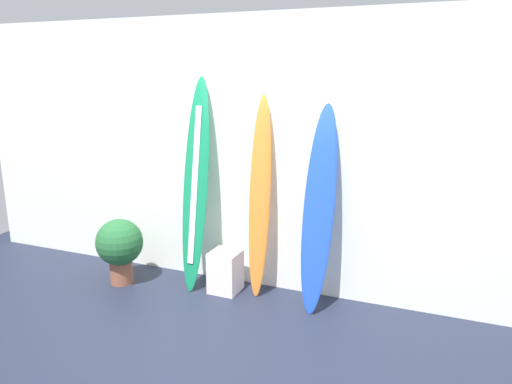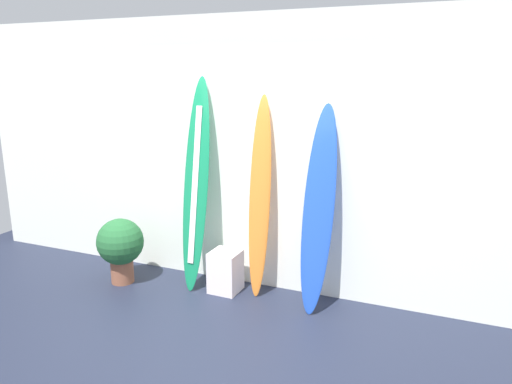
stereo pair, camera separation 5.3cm
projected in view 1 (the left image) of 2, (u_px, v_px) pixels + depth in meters
The scene contains 7 objects.
ground at pixel (205, 341), 4.15m from camera, with size 8.00×8.00×0.04m, color #1F2538.
wall_back at pixel (260, 155), 4.98m from camera, with size 7.20×0.20×2.80m, color white.
surfboard_emerald at pixel (196, 185), 4.94m from camera, with size 0.28×0.44×2.20m.
surfboard_sunset at pixel (260, 200), 4.79m from camera, with size 0.23×0.31×2.03m.
surfboard_cobalt at pixel (319, 212), 4.50m from camera, with size 0.32×0.46×1.96m.
display_block_left at pixel (225, 272), 5.00m from camera, with size 0.30×0.30×0.43m.
potted_plant at pixel (120, 245), 5.15m from camera, with size 0.50×0.50×0.72m.
Camera 1 is at (1.80, -3.28, 2.23)m, focal length 33.71 mm.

